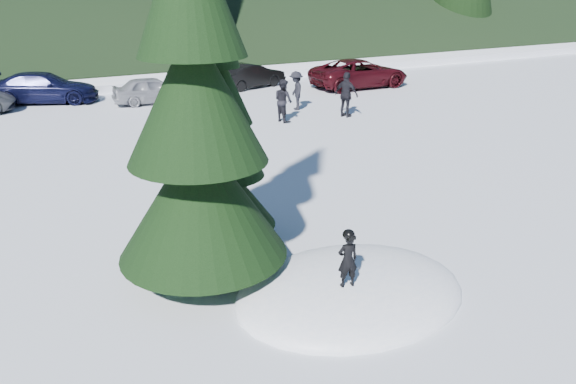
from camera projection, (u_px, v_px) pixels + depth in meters
name	position (u px, v px, depth m)	size (l,w,h in m)	color
ground	(350.00, 294.00, 10.49)	(200.00, 200.00, 0.00)	white
snow_mound	(350.00, 294.00, 10.49)	(4.48, 3.52, 0.96)	white
spruce_tall	(196.00, 112.00, 9.85)	(3.20, 3.20, 8.60)	black
spruce_short	(223.00, 151.00, 11.87)	(2.20, 2.20, 5.37)	black
child_skier	(348.00, 260.00, 9.66)	(0.37, 0.24, 1.00)	black
adult_0	(283.00, 101.00, 22.80)	(0.84, 0.65, 1.73)	black
adult_1	(346.00, 95.00, 23.52)	(1.10, 0.46, 1.88)	black
adult_2	(296.00, 91.00, 24.86)	(1.10, 0.63, 1.70)	black
car_3	(44.00, 88.00, 26.32)	(1.98, 4.86, 1.41)	black
car_4	(153.00, 90.00, 26.25)	(1.47, 3.67, 1.25)	gray
car_5	(251.00, 76.00, 29.98)	(1.36, 3.90, 1.29)	black
car_6	(360.00, 73.00, 30.06)	(2.49, 5.40, 1.50)	#35090F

